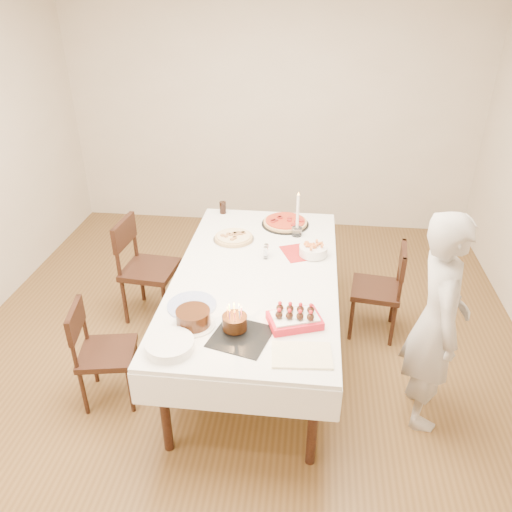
# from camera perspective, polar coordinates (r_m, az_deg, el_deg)

# --- Properties ---
(floor) EXTENTS (5.00, 5.00, 0.00)m
(floor) POSITION_cam_1_polar(r_m,az_deg,el_deg) (3.96, -1.70, -11.50)
(floor) COLOR #553A1D
(floor) RESTS_ON ground
(wall_back) EXTENTS (4.50, 0.04, 2.70)m
(wall_back) POSITION_cam_1_polar(r_m,az_deg,el_deg) (5.62, 1.83, 16.56)
(wall_back) COLOR beige
(wall_back) RESTS_ON floor
(dining_table) EXTENTS (1.16, 2.15, 0.75)m
(dining_table) POSITION_cam_1_polar(r_m,az_deg,el_deg) (3.75, -0.00, -6.86)
(dining_table) COLOR white
(dining_table) RESTS_ON floor
(chair_right_savory) EXTENTS (0.46, 0.46, 0.81)m
(chair_right_savory) POSITION_cam_1_polar(r_m,az_deg,el_deg) (4.11, 13.51, -3.74)
(chair_right_savory) COLOR #321A10
(chair_right_savory) RESTS_ON floor
(chair_left_savory) EXTENTS (0.49, 0.49, 0.89)m
(chair_left_savory) POSITION_cam_1_polar(r_m,az_deg,el_deg) (4.27, -12.02, -1.53)
(chair_left_savory) COLOR #321A10
(chair_left_savory) RESTS_ON floor
(chair_left_dessert) EXTENTS (0.46, 0.46, 0.77)m
(chair_left_dessert) POSITION_cam_1_polar(r_m,az_deg,el_deg) (3.55, -16.64, -10.59)
(chair_left_dessert) COLOR #321A10
(chair_left_dessert) RESTS_ON floor
(person) EXTENTS (0.37, 0.55, 1.48)m
(person) POSITION_cam_1_polar(r_m,az_deg,el_deg) (3.27, 19.97, -7.18)
(person) COLOR #A4A09B
(person) RESTS_ON floor
(pizza_white) EXTENTS (0.42, 0.42, 0.04)m
(pizza_white) POSITION_cam_1_polar(r_m,az_deg,el_deg) (3.98, -2.56, 2.11)
(pizza_white) COLOR beige
(pizza_white) RESTS_ON dining_table
(pizza_pepperoni) EXTENTS (0.46, 0.46, 0.04)m
(pizza_pepperoni) POSITION_cam_1_polar(r_m,az_deg,el_deg) (4.24, 3.36, 3.86)
(pizza_pepperoni) COLOR red
(pizza_pepperoni) RESTS_ON dining_table
(red_placemat) EXTENTS (0.35, 0.35, 0.01)m
(red_placemat) POSITION_cam_1_polar(r_m,az_deg,el_deg) (3.82, 5.18, 0.41)
(red_placemat) COLOR #B21E1E
(red_placemat) RESTS_ON dining_table
(pasta_bowl) EXTENTS (0.27, 0.27, 0.07)m
(pasta_bowl) POSITION_cam_1_polar(r_m,az_deg,el_deg) (3.77, 6.56, 0.65)
(pasta_bowl) COLOR white
(pasta_bowl) RESTS_ON dining_table
(taper_candle) EXTENTS (0.10, 0.10, 0.38)m
(taper_candle) POSITION_cam_1_polar(r_m,az_deg,el_deg) (3.99, 4.78, 4.79)
(taper_candle) COLOR white
(taper_candle) RESTS_ON dining_table
(shaker_pair) EXTENTS (0.11, 0.11, 0.10)m
(shaker_pair) POSITION_cam_1_polar(r_m,az_deg,el_deg) (3.70, 1.12, 0.36)
(shaker_pair) COLOR white
(shaker_pair) RESTS_ON dining_table
(cola_glass) EXTENTS (0.06, 0.06, 0.11)m
(cola_glass) POSITION_cam_1_polar(r_m,az_deg,el_deg) (4.44, -3.81, 5.54)
(cola_glass) COLOR black
(cola_glass) RESTS_ON dining_table
(layer_cake) EXTENTS (0.31, 0.31, 0.11)m
(layer_cake) POSITION_cam_1_polar(r_m,az_deg,el_deg) (3.03, -7.18, -7.04)
(layer_cake) COLOR #341A0D
(layer_cake) RESTS_ON dining_table
(cake_board) EXTENTS (0.40, 0.40, 0.01)m
(cake_board) POSITION_cam_1_polar(r_m,az_deg,el_deg) (2.95, -1.74, -9.23)
(cake_board) COLOR black
(cake_board) RESTS_ON dining_table
(birthday_cake) EXTENTS (0.16, 0.16, 0.15)m
(birthday_cake) POSITION_cam_1_polar(r_m,az_deg,el_deg) (2.96, -2.46, -7.05)
(birthday_cake) COLOR #32190D
(birthday_cake) RESTS_ON dining_table
(strawberry_box) EXTENTS (0.36, 0.30, 0.08)m
(strawberry_box) POSITION_cam_1_polar(r_m,az_deg,el_deg) (3.03, 4.44, -7.17)
(strawberry_box) COLOR red
(strawberry_box) RESTS_ON dining_table
(box_lid) EXTENTS (0.35, 0.25, 0.03)m
(box_lid) POSITION_cam_1_polar(r_m,az_deg,el_deg) (2.83, 5.24, -11.32)
(box_lid) COLOR beige
(box_lid) RESTS_ON dining_table
(plate_stack) EXTENTS (0.37, 0.37, 0.06)m
(plate_stack) POSITION_cam_1_polar(r_m,az_deg,el_deg) (2.89, -9.83, -10.00)
(plate_stack) COLOR white
(plate_stack) RESTS_ON dining_table
(china_plate) EXTENTS (0.32, 0.32, 0.01)m
(china_plate) POSITION_cam_1_polar(r_m,az_deg,el_deg) (3.22, -7.35, -5.59)
(china_plate) COLOR white
(china_plate) RESTS_ON dining_table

